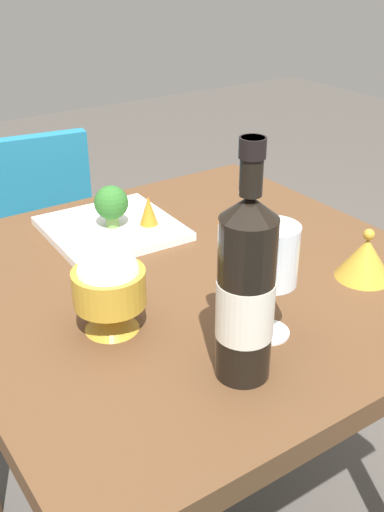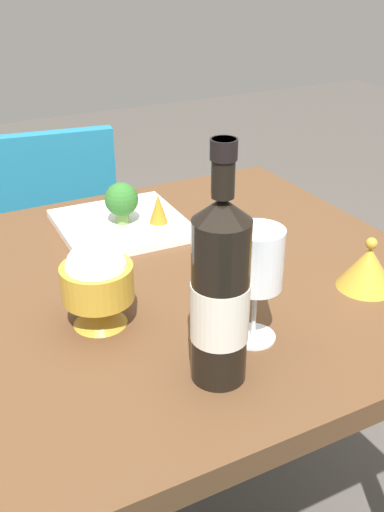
{
  "view_description": "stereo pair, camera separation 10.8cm",
  "coord_description": "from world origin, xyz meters",
  "px_view_note": "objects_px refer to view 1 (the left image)",
  "views": [
    {
      "loc": [
        0.54,
        0.79,
        1.28
      ],
      "look_at": [
        0.0,
        0.0,
        0.78
      ],
      "focal_mm": 42.68,
      "sensor_mm": 36.0,
      "label": 1
    },
    {
      "loc": [
        0.45,
        0.85,
        1.28
      ],
      "look_at": [
        0.0,
        0.0,
        0.78
      ],
      "focal_mm": 42.68,
      "sensor_mm": 36.0,
      "label": 2
    }
  ],
  "objects_px": {
    "wine_glass": "(272,258)",
    "carrot_garnish_left": "(149,210)",
    "wine_bottle": "(246,290)",
    "rice_bowl": "(109,287)",
    "serving_plate": "(112,228)",
    "broccoli_floret": "(111,204)",
    "chair_by_wall": "(16,245)",
    "rice_bowl_lid": "(365,258)"
  },
  "relations": [
    {
      "from": "broccoli_floret",
      "to": "carrot_garnish_left",
      "type": "xyz_separation_m",
      "value": [
        -0.07,
        0.03,
        -0.02
      ]
    },
    {
      "from": "chair_by_wall",
      "to": "rice_bowl",
      "type": "relative_size",
      "value": 6.0
    },
    {
      "from": "broccoli_floret",
      "to": "carrot_garnish_left",
      "type": "distance_m",
      "value": 0.08
    },
    {
      "from": "rice_bowl",
      "to": "carrot_garnish_left",
      "type": "relative_size",
      "value": 2.34
    },
    {
      "from": "serving_plate",
      "to": "broccoli_floret",
      "type": "bearing_deg",
      "value": 83.51
    },
    {
      "from": "broccoli_floret",
      "to": "carrot_garnish_left",
      "type": "height_order",
      "value": "broccoli_floret"
    },
    {
      "from": "wine_glass",
      "to": "rice_bowl_lid",
      "type": "bearing_deg",
      "value": -171.69
    },
    {
      "from": "wine_bottle",
      "to": "wine_glass",
      "type": "bearing_deg",
      "value": -149.67
    },
    {
      "from": "wine_glass",
      "to": "carrot_garnish_left",
      "type": "distance_m",
      "value": 0.42
    },
    {
      "from": "rice_bowl_lid",
      "to": "chair_by_wall",
      "type": "bearing_deg",
      "value": -70.29
    },
    {
      "from": "rice_bowl_lid",
      "to": "rice_bowl",
      "type": "bearing_deg",
      "value": -13.65
    },
    {
      "from": "rice_bowl",
      "to": "rice_bowl_lid",
      "type": "distance_m",
      "value": 0.46
    },
    {
      "from": "wine_bottle",
      "to": "rice_bowl",
      "type": "distance_m",
      "value": 0.23
    },
    {
      "from": "chair_by_wall",
      "to": "wine_bottle",
      "type": "xyz_separation_m",
      "value": [
        0.01,
        1.01,
        0.36
      ]
    },
    {
      "from": "serving_plate",
      "to": "broccoli_floret",
      "type": "height_order",
      "value": "broccoli_floret"
    },
    {
      "from": "rice_bowl",
      "to": "serving_plate",
      "type": "relative_size",
      "value": 0.55
    },
    {
      "from": "wine_bottle",
      "to": "serving_plate",
      "type": "bearing_deg",
      "value": -97.02
    },
    {
      "from": "rice_bowl",
      "to": "rice_bowl_lid",
      "type": "bearing_deg",
      "value": 166.35
    },
    {
      "from": "chair_by_wall",
      "to": "serving_plate",
      "type": "distance_m",
      "value": 0.56
    },
    {
      "from": "wine_bottle",
      "to": "broccoli_floret",
      "type": "relative_size",
      "value": 3.87
    },
    {
      "from": "rice_bowl_lid",
      "to": "serving_plate",
      "type": "distance_m",
      "value": 0.5
    },
    {
      "from": "rice_bowl_lid",
      "to": "serving_plate",
      "type": "height_order",
      "value": "rice_bowl_lid"
    },
    {
      "from": "wine_bottle",
      "to": "rice_bowl",
      "type": "xyz_separation_m",
      "value": [
        0.1,
        -0.2,
        -0.06
      ]
    },
    {
      "from": "rice_bowl",
      "to": "serving_plate",
      "type": "height_order",
      "value": "rice_bowl"
    },
    {
      "from": "rice_bowl_lid",
      "to": "broccoli_floret",
      "type": "height_order",
      "value": "broccoli_floret"
    },
    {
      "from": "chair_by_wall",
      "to": "wine_glass",
      "type": "height_order",
      "value": "wine_glass"
    },
    {
      "from": "chair_by_wall",
      "to": "wine_bottle",
      "type": "bearing_deg",
      "value": -82.08
    },
    {
      "from": "wine_glass",
      "to": "carrot_garnish_left",
      "type": "height_order",
      "value": "wine_glass"
    },
    {
      "from": "rice_bowl_lid",
      "to": "carrot_garnish_left",
      "type": "height_order",
      "value": "rice_bowl_lid"
    },
    {
      "from": "chair_by_wall",
      "to": "wine_bottle",
      "type": "height_order",
      "value": "wine_bottle"
    },
    {
      "from": "broccoli_floret",
      "to": "carrot_garnish_left",
      "type": "bearing_deg",
      "value": 154.22
    },
    {
      "from": "chair_by_wall",
      "to": "carrot_garnish_left",
      "type": "distance_m",
      "value": 0.62
    },
    {
      "from": "wine_glass",
      "to": "serving_plate",
      "type": "relative_size",
      "value": 0.69
    },
    {
      "from": "wine_bottle",
      "to": "wine_glass",
      "type": "distance_m",
      "value": 0.1
    },
    {
      "from": "rice_bowl_lid",
      "to": "serving_plate",
      "type": "bearing_deg",
      "value": -55.93
    },
    {
      "from": "chair_by_wall",
      "to": "carrot_garnish_left",
      "type": "bearing_deg",
      "value": -69.53
    },
    {
      "from": "wine_glass",
      "to": "carrot_garnish_left",
      "type": "relative_size",
      "value": 2.96
    },
    {
      "from": "serving_plate",
      "to": "rice_bowl",
      "type": "bearing_deg",
      "value": 62.56
    },
    {
      "from": "chair_by_wall",
      "to": "wine_glass",
      "type": "distance_m",
      "value": 1.02
    },
    {
      "from": "rice_bowl",
      "to": "serving_plate",
      "type": "xyz_separation_m",
      "value": [
        -0.16,
        -0.31,
        -0.07
      ]
    },
    {
      "from": "wine_bottle",
      "to": "wine_glass",
      "type": "height_order",
      "value": "wine_bottle"
    },
    {
      "from": "rice_bowl_lid",
      "to": "wine_glass",
      "type": "bearing_deg",
      "value": 8.31
    }
  ]
}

